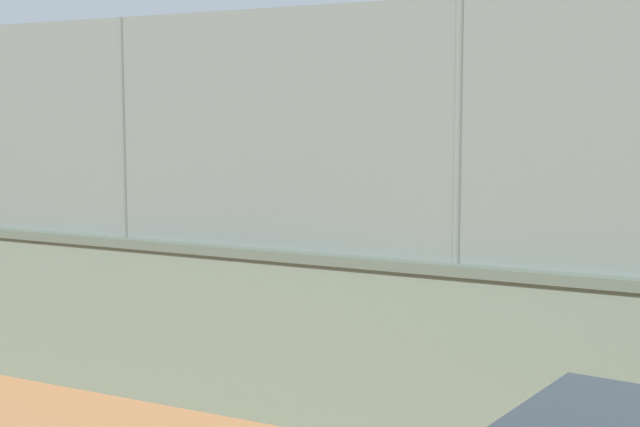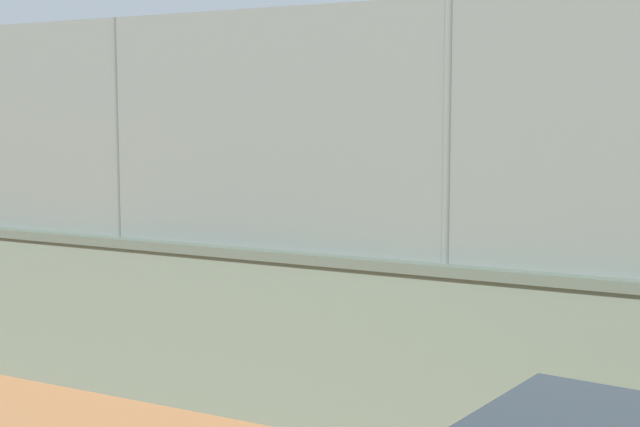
{
  "view_description": "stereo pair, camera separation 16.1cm",
  "coord_description": "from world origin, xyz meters",
  "px_view_note": "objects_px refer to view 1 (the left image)",
  "views": [
    {
      "loc": [
        -8.02,
        18.61,
        2.54
      ],
      "look_at": [
        -1.87,
        6.6,
        1.07
      ],
      "focal_mm": 51.16,
      "sensor_mm": 36.0,
      "label": 1
    },
    {
      "loc": [
        -8.17,
        18.53,
        2.54
      ],
      "look_at": [
        -1.87,
        6.6,
        1.07
      ],
      "focal_mm": 51.16,
      "sensor_mm": 36.0,
      "label": 2
    }
  ],
  "objects_px": {
    "player_foreground_swinging": "(567,257)",
    "sports_ball": "(407,360)",
    "player_crossing_court": "(587,191)",
    "player_baseline_waiting": "(234,184)"
  },
  "relations": [
    {
      "from": "player_crossing_court",
      "to": "sports_ball",
      "type": "xyz_separation_m",
      "value": [
        -0.45,
        11.43,
        -0.83
      ]
    },
    {
      "from": "player_crossing_court",
      "to": "sports_ball",
      "type": "bearing_deg",
      "value": 92.28
    },
    {
      "from": "player_foreground_swinging",
      "to": "player_crossing_court",
      "type": "distance_m",
      "value": 9.75
    },
    {
      "from": "player_baseline_waiting",
      "to": "sports_ball",
      "type": "bearing_deg",
      "value": 130.08
    },
    {
      "from": "player_baseline_waiting",
      "to": "sports_ball",
      "type": "relative_size",
      "value": 8.93
    },
    {
      "from": "player_crossing_court",
      "to": "sports_ball",
      "type": "distance_m",
      "value": 11.47
    },
    {
      "from": "player_baseline_waiting",
      "to": "sports_ball",
      "type": "distance_m",
      "value": 13.11
    },
    {
      "from": "player_baseline_waiting",
      "to": "sports_ball",
      "type": "height_order",
      "value": "player_baseline_waiting"
    },
    {
      "from": "player_crossing_court",
      "to": "sports_ball",
      "type": "height_order",
      "value": "player_crossing_court"
    },
    {
      "from": "player_foreground_swinging",
      "to": "sports_ball",
      "type": "xyz_separation_m",
      "value": [
        1.18,
        1.82,
        -0.87
      ]
    }
  ]
}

